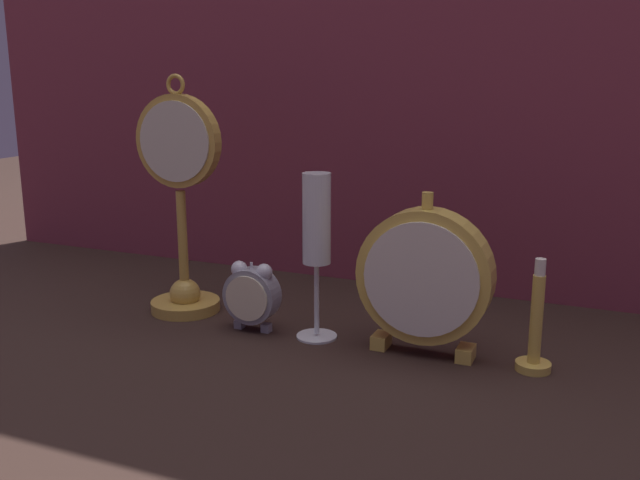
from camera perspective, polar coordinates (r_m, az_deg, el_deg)
The scene contains 7 objects.
ground_plane at distance 0.93m, azimuth -1.96°, elevation -8.62°, with size 4.00×4.00×0.00m, color black.
fabric_backdrop_drape at distance 1.17m, azimuth 4.93°, elevation 15.37°, with size 1.56×0.01×0.78m, color brown.
pocket_watch_on_stand at distance 1.05m, azimuth -11.06°, elevation 2.32°, with size 0.13×0.10×0.35m.
alarm_clock_twin_bell at distance 0.98m, azimuth -5.48°, elevation -4.25°, with size 0.08×0.03×0.10m.
mantel_clock_silver at distance 0.89m, azimuth 8.36°, elevation -2.97°, with size 0.17×0.04×0.21m.
champagne_flute at distance 0.93m, azimuth -0.27°, elevation 0.57°, with size 0.05×0.05×0.22m.
brass_candlestick at distance 0.89m, azimuth 16.84°, elevation -7.26°, with size 0.04×0.04×0.14m.
Camera 1 is at (0.37, -0.78, 0.35)m, focal length 40.00 mm.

